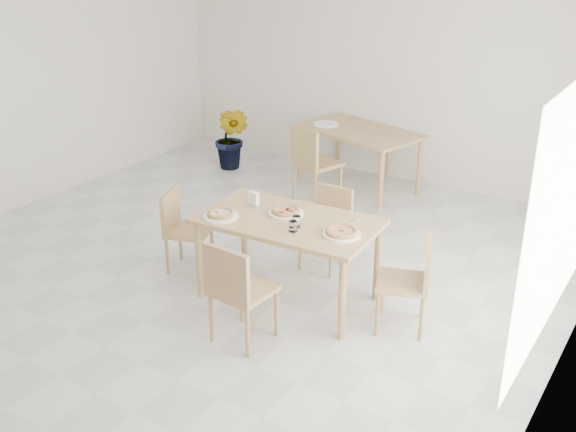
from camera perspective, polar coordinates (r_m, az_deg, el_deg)
The scene contains 21 objects.
main_table at distance 5.68m, azimuth -0.00°, elevation -1.04°, with size 1.56×0.95×0.75m.
chair_south at distance 5.14m, azimuth -4.39°, elevation -6.01°, with size 0.45×0.45×0.86m.
chair_north at distance 6.37m, azimuth 3.45°, elevation -0.46°, with size 0.38×0.38×0.78m.
chair_west at distance 6.37m, azimuth -9.02°, elevation -0.75°, with size 0.49×0.49×0.77m.
chair_east at distance 5.42m, azimuth 10.53°, elevation -5.08°, with size 0.51×0.51×0.81m.
plate_margherita at distance 5.37m, azimuth 4.55°, elevation -1.54°, with size 0.31×0.31×0.02m, color white.
plate_mushroom at distance 5.72m, azimuth -5.72°, elevation -0.01°, with size 0.30×0.30×0.02m, color white.
plate_pepperoni at distance 5.75m, azimuth -0.17°, elevation 0.26°, with size 0.31×0.31×0.02m, color white.
pizza_margherita at distance 5.36m, azimuth 4.55°, elevation -1.32°, with size 0.27×0.27×0.03m.
pizza_mushroom at distance 5.71m, azimuth -5.73°, elevation 0.20°, with size 0.30×0.30×0.03m.
pizza_pepperoni at distance 5.74m, azimuth -0.17°, elevation 0.47°, with size 0.32×0.32×0.03m.
tumbler_a at distance 5.41m, azimuth 0.43°, elevation -0.87°, with size 0.07×0.07×0.09m, color white.
tumbler_b at distance 5.50m, azimuth 0.73°, elevation -0.44°, with size 0.07×0.07×0.09m, color white.
napkin_holder at distance 5.92m, azimuth -2.93°, elevation 1.45°, with size 0.12×0.07×0.13m.
fork_a at distance 5.41m, azimuth 0.83°, elevation -1.37°, with size 0.01×0.17×0.01m, color silver.
fork_b at distance 5.64m, azimuth 5.60°, elevation -0.38°, with size 0.01×0.17×0.01m, color silver.
second_table at distance 8.32m, azimuth 6.03°, elevation 6.74°, with size 1.66×1.20×0.75m.
chair_back_s at distance 7.83m, azimuth 2.03°, elevation 4.82°, with size 0.58×0.58×0.93m.
chair_back_n at distance 8.97m, azimuth 9.32°, elevation 6.90°, with size 0.63×0.63×0.92m.
plate_empty at distance 8.48m, azimuth 3.25°, elevation 7.78°, with size 0.32×0.32×0.02m, color white.
potted_plant at distance 9.07m, azimuth -4.77°, elevation 6.59°, with size 0.47×0.38×0.86m, color #31601D.
Camera 1 is at (3.60, -4.24, 2.99)m, focal length 42.00 mm.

